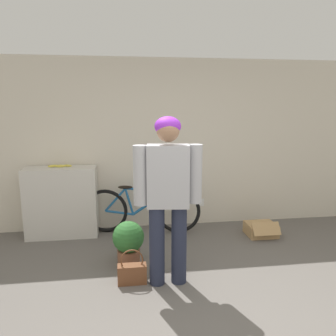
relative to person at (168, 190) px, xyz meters
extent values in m
cube|color=beige|center=(0.24, 1.78, 0.25)|extent=(8.00, 0.06, 2.60)
cube|color=white|center=(0.79, 1.74, -0.70)|extent=(0.08, 0.01, 0.12)
cube|color=beige|center=(-1.36, 1.52, -0.53)|extent=(1.01, 0.40, 1.02)
cylinder|color=#23283D|center=(-0.12, 0.00, -0.61)|extent=(0.16, 0.16, 0.86)
cylinder|color=#23283D|center=(0.12, 0.00, -0.61)|extent=(0.16, 0.16, 0.86)
cube|color=#B2B2B7|center=(0.00, 0.00, 0.14)|extent=(0.45, 0.26, 0.65)
cylinder|color=#B2B2B7|center=(-0.29, 0.00, 0.16)|extent=(0.14, 0.14, 0.62)
cylinder|color=#B2B2B7|center=(0.29, 0.00, 0.16)|extent=(0.14, 0.14, 0.62)
sphere|color=#A37556|center=(0.00, 0.00, 0.61)|extent=(0.23, 0.23, 0.23)
ellipsoid|color=purple|center=(0.00, 0.02, 0.65)|extent=(0.27, 0.25, 0.20)
torus|color=black|center=(-0.74, 1.56, -0.71)|extent=(0.67, 0.16, 0.67)
torus|color=black|center=(0.35, 1.39, -0.71)|extent=(0.67, 0.16, 0.67)
cylinder|color=#1E609E|center=(-0.53, 1.53, -0.74)|extent=(0.42, 0.10, 0.08)
cylinder|color=#1E609E|center=(-0.59, 1.54, -0.54)|extent=(0.33, 0.09, 0.37)
cylinder|color=#1E609E|center=(-0.38, 1.50, -0.56)|extent=(0.15, 0.06, 0.41)
cylinder|color=#1E609E|center=(-0.05, 1.45, -0.57)|extent=(0.57, 0.13, 0.42)
cylinder|color=#1E609E|center=(-0.11, 1.46, -0.37)|extent=(0.66, 0.14, 0.05)
cylinder|color=#1E609E|center=(0.28, 1.40, -0.54)|extent=(0.17, 0.06, 0.35)
cylinder|color=#1E609E|center=(0.24, 1.41, -0.35)|extent=(0.07, 0.04, 0.08)
cylinder|color=#1E609E|center=(0.26, 1.40, -0.32)|extent=(0.10, 0.46, 0.02)
ellipsoid|color=black|center=(-0.43, 1.51, -0.34)|extent=(0.23, 0.11, 0.05)
ellipsoid|color=#EAD64C|center=(-1.36, 1.55, 0.00)|extent=(0.16, 0.04, 0.04)
ellipsoid|color=#EAD64C|center=(-1.46, 1.57, 0.00)|extent=(0.14, 0.09, 0.03)
ellipsoid|color=#EAD64C|center=(-1.25, 1.57, 0.00)|extent=(0.14, 0.09, 0.03)
sphere|color=brown|center=(-1.52, 1.59, 0.00)|extent=(0.02, 0.02, 0.02)
cube|color=brown|center=(-0.39, 0.04, -0.94)|extent=(0.31, 0.12, 0.21)
torus|color=brown|center=(-0.39, 0.04, -0.78)|extent=(0.25, 0.02, 0.25)
cube|color=tan|center=(1.55, 1.12, -0.96)|extent=(0.43, 0.36, 0.18)
cube|color=tan|center=(1.55, 0.94, -0.88)|extent=(0.40, 0.13, 0.16)
cylinder|color=brown|center=(-0.42, 0.47, -0.95)|extent=(0.27, 0.27, 0.19)
sphere|color=#2D6B2D|center=(-0.42, 0.47, -0.69)|extent=(0.38, 0.38, 0.38)
camera|label=1|loc=(-0.45, -3.25, 0.86)|focal=35.00mm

